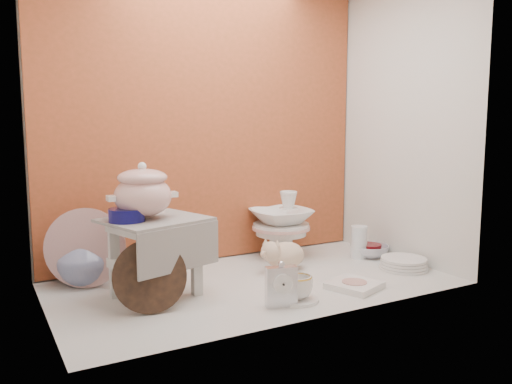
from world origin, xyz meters
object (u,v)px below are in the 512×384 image
Objects in this scene: soup_tureen at (143,190)px; dinner_plate_stack at (404,263)px; gold_rim_teacup at (298,287)px; step_stool at (156,257)px; mantel_clock at (281,284)px; floral_platter at (85,248)px; crystal_bowl at (369,251)px; porcelain_tower at (281,225)px; blue_white_vase at (84,256)px; plush_pig at (286,255)px.

dinner_plate_stack is at bearing -9.77° from soup_tureen.
step_stool is at bearing 145.07° from gold_rim_teacup.
soup_tureen is 0.69m from mantel_clock.
soup_tureen is at bearing -53.92° from floral_platter.
porcelain_tower is at bearing 153.28° from crystal_bowl.
soup_tureen is 0.93m from porcelain_tower.
floral_platter is (-0.24, 0.27, 0.01)m from step_stool.
crystal_bowl is at bearing 86.53° from dinner_plate_stack.
step_stool is at bearing 170.39° from dinner_plate_stack.
soup_tureen is 0.43m from floral_platter.
dinner_plate_stack is 0.67m from porcelain_tower.
soup_tureen is 1.35m from crystal_bowl.
dinner_plate_stack is at bearing -20.12° from blue_white_vase.
mantel_clock is 0.50× the size of porcelain_tower.
step_stool reaches higher than crystal_bowl.
floral_platter is at bearing -90.73° from blue_white_vase.
plush_pig reaches higher than gold_rim_teacup.
step_stool is at bearing -49.32° from floral_platter.
plush_pig is (0.69, 0.07, -0.09)m from step_stool.
porcelain_tower is at bearing 2.96° from step_stool.
gold_rim_teacup is 0.34× the size of porcelain_tower.
mantel_clock is at bearing -152.72° from crystal_bowl.
blue_white_vase reaches higher than crystal_bowl.
mantel_clock is (0.40, -0.37, -0.08)m from step_stool.
porcelain_tower is (-0.42, 0.50, 0.15)m from dinner_plate_stack.
step_stool is at bearing -160.61° from plush_pig.
porcelain_tower is (0.80, 0.29, 0.01)m from step_stool.
blue_white_vase is 0.97m from plush_pig.
plush_pig is at bearing 64.10° from gold_rim_teacup.
soup_tureen is 0.76× the size of porcelain_tower.
blue_white_vase is at bearing 177.91° from porcelain_tower.
soup_tureen is (-0.04, 0.01, 0.29)m from step_stool.
dinner_plate_stack is (1.22, -0.21, -0.14)m from step_stool.
crystal_bowl is at bearing 42.99° from mantel_clock.
gold_rim_teacup is (0.54, -0.36, -0.39)m from soup_tureen.
mantel_clock is at bearing -110.55° from plush_pig.
blue_white_vase is at bearing 137.32° from gold_rim_teacup.
blue_white_vase is at bearing 170.05° from crystal_bowl.
blue_white_vase is (-0.19, 0.32, -0.33)m from soup_tureen.
floral_platter is at bearing 126.08° from soup_tureen.
porcelain_tower is (0.31, 0.63, 0.12)m from gold_rim_teacup.
plush_pig is 1.08× the size of dinner_plate_stack.
soup_tureen reaches higher than porcelain_tower.
crystal_bowl is at bearing -7.95° from floral_platter.
soup_tureen is 0.83m from plush_pig.
blue_white_vase is (-0.24, 0.33, -0.04)m from step_stool.
gold_rim_teacup reaches higher than crystal_bowl.
plush_pig is 1.24× the size of crystal_bowl.
dinner_plate_stack is at bearing 26.57° from mantel_clock.
floral_platter is 0.98× the size of porcelain_tower.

